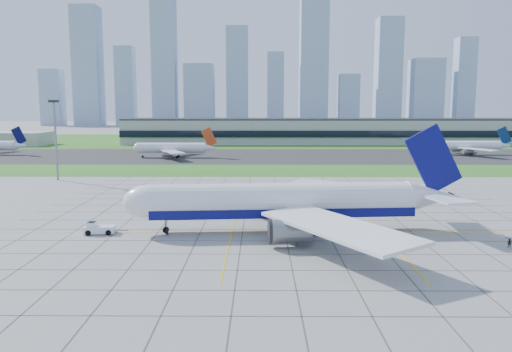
{
  "coord_description": "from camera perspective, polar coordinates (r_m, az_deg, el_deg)",
  "views": [
    {
      "loc": [
        -4.74,
        -93.73,
        23.61
      ],
      "look_at": [
        -5.65,
        24.83,
        7.0
      ],
      "focal_mm": 35.0,
      "sensor_mm": 36.0,
      "label": 1
    }
  ],
  "objects": [
    {
      "name": "light_mast",
      "position": [
        171.78,
        -21.97,
        4.92
      ],
      "size": [
        2.5,
        2.5,
        25.6
      ],
      "color": "gray",
      "rests_on": "ground"
    },
    {
      "name": "crew_near",
      "position": [
        93.19,
        -10.12,
        -6.3
      ],
      "size": [
        0.73,
        0.69,
        1.68
      ],
      "primitive_type": "imported",
      "rotation": [
        0.0,
        0.0,
        0.66
      ],
      "color": "black",
      "rests_on": "ground"
    },
    {
      "name": "crew_far",
      "position": [
        94.48,
        26.99,
        -6.87
      ],
      "size": [
        0.98,
        1.02,
        1.65
      ],
      "primitive_type": "imported",
      "rotation": [
        0.0,
        0.0,
        -0.92
      ],
      "color": "black",
      "rests_on": "ground"
    },
    {
      "name": "airliner",
      "position": [
        94.78,
        3.31,
        -3.01
      ],
      "size": [
        64.8,
        65.46,
        20.39
      ],
      "rotation": [
        0.0,
        0.0,
        0.08
      ],
      "color": "white",
      "rests_on": "ground"
    },
    {
      "name": "service_block",
      "position": [
        341.67,
        -26.65,
        3.84
      ],
      "size": [
        50.0,
        25.0,
        8.0
      ],
      "primitive_type": "cube",
      "color": "#B7B7B2",
      "rests_on": "ground"
    },
    {
      "name": "distant_jet_1",
      "position": [
        234.57,
        -9.44,
        3.19
      ],
      "size": [
        36.49,
        42.66,
        14.08
      ],
      "color": "white",
      "rests_on": "ground"
    },
    {
      "name": "city_skyline",
      "position": [
        614.77,
        0.07,
        11.29
      ],
      "size": [
        523.0,
        32.4,
        160.0
      ],
      "color": "#99AEC8",
      "rests_on": "ground"
    },
    {
      "name": "ground",
      "position": [
        96.77,
        3.25,
        -6.16
      ],
      "size": [
        1400.0,
        1400.0,
        0.0
      ],
      "primitive_type": "plane",
      "color": "gray",
      "rests_on": "ground"
    },
    {
      "name": "apron_markings",
      "position": [
        107.57,
        3.19,
        -4.71
      ],
      "size": [
        120.0,
        130.0,
        0.03
      ],
      "color": "#474744",
      "rests_on": "ground"
    },
    {
      "name": "pushback_tug",
      "position": [
        98.02,
        -17.59,
        -5.74
      ],
      "size": [
        8.14,
        3.19,
        2.24
      ],
      "rotation": [
        0.0,
        0.0,
        0.08
      ],
      "color": "white",
      "rests_on": "ground"
    },
    {
      "name": "grass_median",
      "position": [
        185.3,
        1.9,
        0.66
      ],
      "size": [
        700.0,
        35.0,
        0.04
      ],
      "primitive_type": "cube",
      "color": "#37631C",
      "rests_on": "ground"
    },
    {
      "name": "grass_far",
      "position": [
        349.56,
        1.22,
        4.1
      ],
      "size": [
        700.0,
        145.0,
        0.04
      ],
      "primitive_type": "cube",
      "color": "#37631C",
      "rests_on": "ground"
    },
    {
      "name": "distant_jet_2",
      "position": [
        265.02,
        22.76,
        3.22
      ],
      "size": [
        40.67,
        42.66,
        14.08
      ],
      "color": "white",
      "rests_on": "ground"
    },
    {
      "name": "asphalt_taxiway",
      "position": [
        239.94,
        1.57,
        2.33
      ],
      "size": [
        700.0,
        75.0,
        0.04
      ],
      "primitive_type": "cube",
      "color": "#383838",
      "rests_on": "ground"
    },
    {
      "name": "terminal",
      "position": [
        327.06,
        8.33,
        5.14
      ],
      "size": [
        260.0,
        43.0,
        15.8
      ],
      "color": "#B7B7B2",
      "rests_on": "ground"
    }
  ]
}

